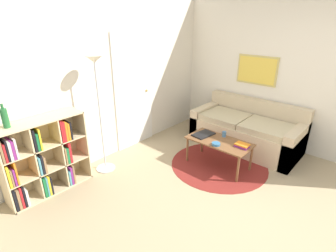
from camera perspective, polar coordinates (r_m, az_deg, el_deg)
ground_plane at (r=3.35m, az=21.92°, el=-20.24°), size 14.00×14.00×0.00m
wall_back at (r=4.29m, az=-12.26°, el=10.13°), size 7.21×0.11×2.60m
wall_right at (r=5.07m, az=18.25°, el=11.60°), size 0.08×5.76×2.60m
rug at (r=4.31m, az=11.00°, el=-8.23°), size 1.51×1.51×0.01m
bookshelf at (r=3.78m, az=-25.95°, el=-6.43°), size 1.07×0.34×1.02m
floor_lamp at (r=3.74m, az=-15.23°, el=8.58°), size 0.29×0.29×1.73m
couch at (r=4.91m, az=16.88°, el=-0.97°), size 0.88×1.84×0.81m
coffee_table at (r=4.11m, az=11.04°, el=-3.73°), size 0.49×0.98×0.44m
laptop at (r=4.23m, az=7.73°, el=-1.80°), size 0.37×0.27×0.02m
bowl at (r=3.93m, az=10.42°, el=-3.87°), size 0.13×0.13×0.04m
book_stack_on_table at (r=3.97m, az=15.83°, el=-4.10°), size 0.15×0.19×0.05m
cup at (r=4.22m, az=12.11°, el=-1.74°), size 0.06×0.06×0.09m
bottle_middle at (r=3.47m, az=-31.96°, el=1.51°), size 0.07×0.07×0.28m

